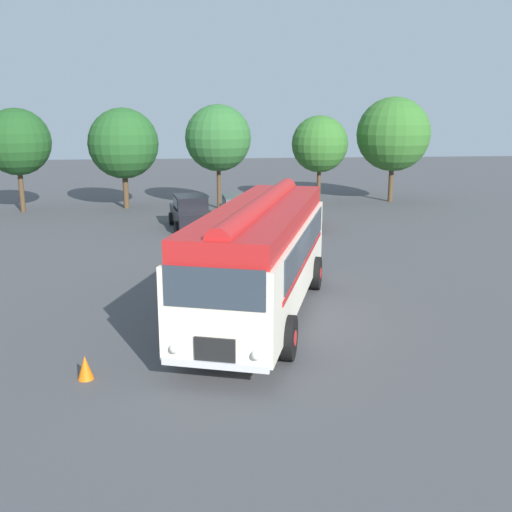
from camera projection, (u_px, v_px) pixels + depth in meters
The scene contains 11 objects.
ground_plane at pixel (283, 322), 16.99m from camera, with size 120.00×120.00×0.00m, color #474749.
vintage_bus at pixel (261, 252), 17.20m from camera, with size 5.44×10.35×3.49m.
car_near_left at pixel (191, 212), 30.33m from camera, with size 2.40×4.40×1.66m.
car_mid_left at pixel (239, 213), 30.09m from camera, with size 2.06×4.25×1.66m.
car_mid_right at pixel (298, 210), 30.75m from camera, with size 2.07×4.25×1.66m.
tree_far_left at pixel (16, 142), 34.53m from camera, with size 3.85×3.85×6.01m.
tree_left_of_centre at pixel (125, 142), 35.99m from camera, with size 4.21×4.21×6.03m.
tree_centre at pixel (219, 139), 35.76m from camera, with size 3.95×3.95×6.22m.
tree_right_of_centre at pixel (319, 145), 37.93m from camera, with size 3.57×3.57×5.56m.
tree_far_right at pixel (394, 134), 38.53m from camera, with size 4.72×4.72×6.72m.
traffic_cone at pixel (85, 367), 13.32m from camera, with size 0.36×0.36×0.55m, color orange.
Camera 1 is at (-2.43, -15.89, 5.84)m, focal length 42.00 mm.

